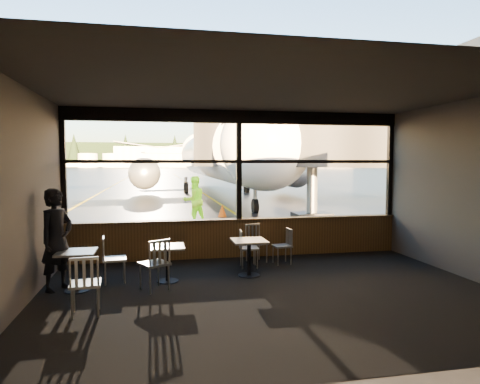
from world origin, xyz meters
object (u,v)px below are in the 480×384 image
object	(u,v)px
chair_near_e	(282,246)
cone_nose	(222,211)
chair_near_n	(257,243)
jet_bridge	(304,162)
chair_left_s	(85,284)
chair_mid_w	(115,259)
ground_crew	(194,201)
cafe_table_mid	(167,264)
cafe_table_left	(77,271)
cafe_table_near	(249,258)
passenger	(57,240)
chair_near_w	(249,249)
chair_mid_s	(154,264)
airliner	(218,118)

from	to	relation	value
chair_near_e	cone_nose	world-z (taller)	chair_near_e
chair_near_e	chair_near_n	world-z (taller)	chair_near_n
jet_bridge	chair_left_s	distance (m)	11.25
chair_mid_w	ground_crew	xyz separation A→B (m)	(2.16, 7.24, 0.44)
cafe_table_mid	chair_near_n	distance (m)	2.39
jet_bridge	cone_nose	bearing A→B (deg)	143.24
cafe_table_left	chair_near_e	distance (m)	4.33
cafe_table_near	cafe_table_left	size ratio (longest dim) A/B	1.02
chair_near_e	passenger	xyz separation A→B (m)	(-4.50, -1.12, 0.51)
chair_near_w	cafe_table_mid	bearing A→B (deg)	-61.12
cone_nose	chair_mid_s	bearing A→B (deg)	-105.59
chair_mid_w	cone_nose	distance (m)	9.97
jet_bridge	passenger	xyz separation A→B (m)	(-7.29, -7.53, -1.37)
chair_near_e	cafe_table_mid	bearing A→B (deg)	105.59
chair_near_w	chair_near_n	distance (m)	0.52
passenger	ground_crew	world-z (taller)	passenger
cafe_table_near	chair_near_e	bearing A→B (deg)	42.08
ground_crew	chair_near_w	bearing A→B (deg)	72.56
chair_near_e	ground_crew	world-z (taller)	ground_crew
cafe_table_near	chair_near_n	world-z (taller)	chair_near_n
chair_left_s	passenger	world-z (taller)	passenger
airliner	chair_near_e	world-z (taller)	airliner
chair_mid_s	chair_mid_w	size ratio (longest dim) A/B	1.06
ground_crew	chair_near_n	bearing A→B (deg)	75.46
cafe_table_mid	ground_crew	distance (m)	7.50
cafe_table_left	chair_mid_w	world-z (taller)	chair_mid_w
chair_left_s	chair_near_n	bearing A→B (deg)	35.23
airliner	chair_mid_s	bearing A→B (deg)	-100.72
jet_bridge	chair_near_w	size ratio (longest dim) A/B	12.59
chair_mid_w	cafe_table_left	bearing A→B (deg)	-60.39
cafe_table_mid	chair_mid_s	size ratio (longest dim) A/B	0.74
jet_bridge	chair_near_e	size ratio (longest dim) A/B	13.06
jet_bridge	chair_mid_w	bearing A→B (deg)	-131.27
chair_mid_w	jet_bridge	bearing A→B (deg)	132.24
cafe_table_mid	chair_near_n	bearing A→B (deg)	31.14
airliner	chair_near_n	world-z (taller)	airliner
ground_crew	passenger	bearing A→B (deg)	45.05
airliner	passenger	bearing A→B (deg)	-104.91
chair_near_w	chair_left_s	distance (m)	3.82
jet_bridge	cafe_table_left	distance (m)	10.52
chair_mid_w	cone_nose	size ratio (longest dim) A/B	1.73
airliner	chair_near_w	world-z (taller)	airliner
jet_bridge	chair_mid_w	distance (m)	9.78
chair_near_w	chair_left_s	world-z (taller)	chair_left_s
chair_mid_s	chair_left_s	world-z (taller)	chair_mid_s
airliner	chair_mid_s	distance (m)	24.08
cafe_table_left	chair_near_w	xyz separation A→B (m)	(3.35, 1.08, 0.06)
chair_near_w	passenger	size ratio (longest dim) A/B	0.46
cafe_table_left	chair_left_s	world-z (taller)	chair_left_s
cafe_table_left	chair_near_e	world-z (taller)	chair_near_e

